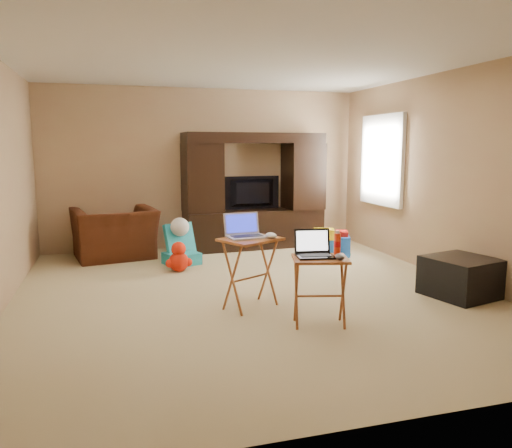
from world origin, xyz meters
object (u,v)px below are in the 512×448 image
object	(u,v)px
tray_table_right	(320,292)
mouse_right	(340,257)
mouse_left	(271,235)
television	(253,193)
laptop_left	(247,226)
tray_table_left	(251,273)
laptop_right	(316,244)
push_toy	(330,242)
entertainment_center	(254,191)
water_bottle	(337,244)
ottoman	(461,277)
recliner	(115,233)
child_rocker	(181,244)
plush_toy	(179,256)

from	to	relation	value
tray_table_right	mouse_right	size ratio (longest dim) A/B	4.92
mouse_right	mouse_left	bearing A→B (deg)	119.61
television	tray_table_right	size ratio (longest dim) A/B	1.47
laptop_left	mouse_right	distance (m)	1.03
tray_table_left	mouse_right	world-z (taller)	tray_table_left
laptop_right	push_toy	bearing A→B (deg)	71.47
entertainment_center	water_bottle	size ratio (longest dim) A/B	11.53
tray_table_left	laptop_right	bearing A→B (deg)	-84.03
push_toy	television	bearing A→B (deg)	150.51
television	tray_table_right	world-z (taller)	television
tray_table_left	water_bottle	bearing A→B (deg)	-68.58
push_toy	tray_table_left	xyz separation A→B (m)	(-1.74, -1.93, 0.14)
entertainment_center	ottoman	distance (m)	3.54
ottoman	tray_table_left	bearing A→B (deg)	173.65
laptop_right	mouse_left	bearing A→B (deg)	120.95
recliner	laptop_right	distance (m)	3.77
child_rocker	laptop_left	distance (m)	2.15
television	mouse_left	xyz separation A→B (m)	(-0.68, -3.04, -0.13)
tray_table_left	water_bottle	size ratio (longest dim) A/B	3.68
laptop_left	mouse_right	world-z (taller)	laptop_left
recliner	plush_toy	distance (m)	1.31
push_toy	ottoman	distance (m)	2.25
tray_table_left	tray_table_right	size ratio (longest dim) A/B	1.13
ottoman	mouse_right	bearing A→B (deg)	-162.85
tray_table_right	mouse_right	xyz separation A→B (m)	(0.13, -0.12, 0.34)
entertainment_center	tray_table_right	distance (m)	3.65
plush_toy	mouse_left	distance (m)	1.95
recliner	mouse_right	xyz separation A→B (m)	(1.87, -3.49, 0.29)
television	recliner	bearing A→B (deg)	5.00
plush_toy	entertainment_center	bearing A→B (deg)	42.47
laptop_left	mouse_right	xyz separation A→B (m)	(0.62, -0.80, -0.18)
recliner	laptop_left	world-z (taller)	laptop_left
tray_table_right	laptop_left	xyz separation A→B (m)	(-0.49, 0.68, 0.51)
laptop_left	mouse_right	bearing A→B (deg)	-58.84
television	tray_table_right	bearing A→B (deg)	81.61
child_rocker	tray_table_left	xyz separation A→B (m)	(0.41, -2.07, 0.07)
child_rocker	ottoman	world-z (taller)	child_rocker
mouse_right	child_rocker	bearing A→B (deg)	109.37
recliner	television	bearing A→B (deg)	176.34
push_toy	water_bottle	world-z (taller)	water_bottle
water_bottle	television	bearing A→B (deg)	86.62
plush_toy	tray_table_left	distance (m)	1.75
recliner	laptop_left	xyz separation A→B (m)	(1.25, -2.68, 0.46)
mouse_left	water_bottle	distance (m)	0.69
entertainment_center	ottoman	xyz separation A→B (m)	(1.41, -3.18, -0.70)
entertainment_center	mouse_right	xyz separation A→B (m)	(-0.28, -3.70, -0.26)
laptop_left	laptop_right	size ratio (longest dim) A/B	1.13
tray_table_left	water_bottle	world-z (taller)	water_bottle
television	child_rocker	size ratio (longest dim) A/B	1.65
push_toy	water_bottle	xyz separation A→B (m)	(-1.08, -2.51, 0.51)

